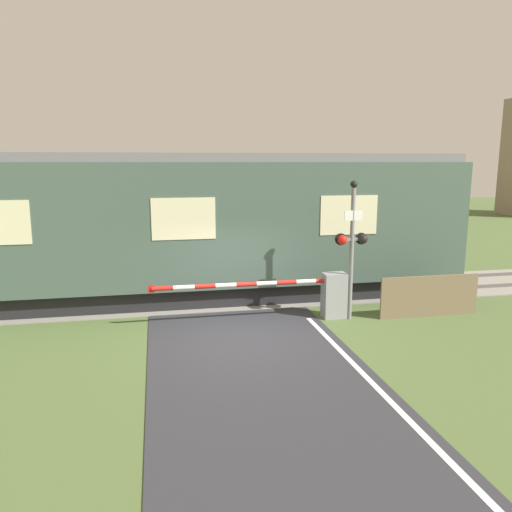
% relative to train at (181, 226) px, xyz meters
% --- Properties ---
extents(ground_plane, '(80.00, 80.00, 0.00)m').
position_rel_train_xyz_m(ground_plane, '(1.18, -3.63, -2.18)').
color(ground_plane, '#4C6033').
extents(track_bed, '(36.00, 3.20, 0.13)m').
position_rel_train_xyz_m(track_bed, '(1.18, 0.00, -2.16)').
color(track_bed, gray).
rests_on(track_bed, ground_plane).
extents(train, '(16.64, 2.98, 4.27)m').
position_rel_train_xyz_m(train, '(0.00, 0.00, 0.00)').
color(train, black).
rests_on(train, ground_plane).
extents(crossing_barrier, '(5.07, 0.44, 1.19)m').
position_rel_train_xyz_m(crossing_barrier, '(3.43, -2.59, -1.52)').
color(crossing_barrier, gray).
rests_on(crossing_barrier, ground_plane).
extents(signal_post, '(0.86, 0.26, 3.58)m').
position_rel_train_xyz_m(signal_post, '(4.15, -2.80, -0.15)').
color(signal_post, gray).
rests_on(signal_post, ground_plane).
extents(roadside_fence, '(2.76, 0.06, 1.10)m').
position_rel_train_xyz_m(roadside_fence, '(6.30, -3.01, -1.63)').
color(roadside_fence, '#726047').
rests_on(roadside_fence, ground_plane).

